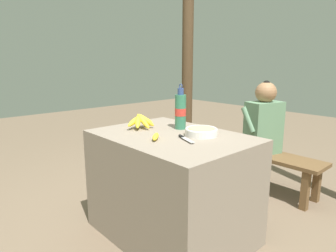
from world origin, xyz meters
name	(u,v)px	position (x,y,z in m)	size (l,w,h in m)	color
ground_plane	(172,233)	(0.00, 0.00, 0.00)	(12.00, 12.00, 0.00)	#75604C
market_counter	(172,186)	(0.00, 0.00, 0.38)	(1.10, 0.80, 0.77)	gray
banana_bunch_ripe	(141,121)	(-0.31, -0.04, 0.83)	(0.17, 0.28, 0.12)	#4C381E
serving_bowl	(201,131)	(0.15, 0.14, 0.80)	(0.23, 0.23, 0.05)	white
water_bottle	(180,111)	(-0.10, 0.18, 0.91)	(0.08, 0.08, 0.34)	#337556
loose_banana_front	(156,137)	(0.02, -0.17, 0.79)	(0.13, 0.14, 0.04)	yellow
knife	(184,138)	(0.15, -0.03, 0.78)	(0.20, 0.09, 0.02)	#BCBCC1
wooden_bench	(251,155)	(-0.12, 1.23, 0.32)	(1.45, 0.32, 0.39)	brown
seated_vendor	(260,129)	(-0.03, 1.21, 0.62)	(0.46, 0.43, 1.10)	#473828
banana_bunch_green	(223,137)	(-0.49, 1.23, 0.44)	(0.15, 0.23, 0.12)	#4C381E
support_post_near	(188,52)	(-1.30, 1.48, 1.39)	(0.14, 0.14, 2.79)	#4C3823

